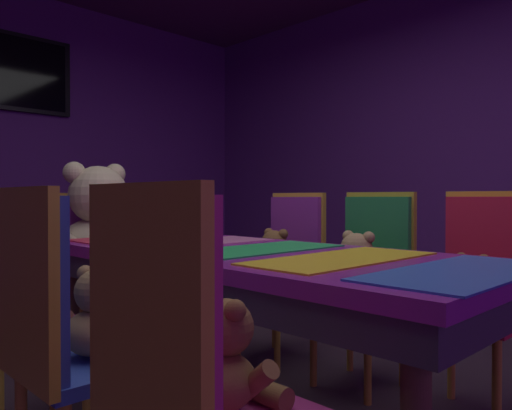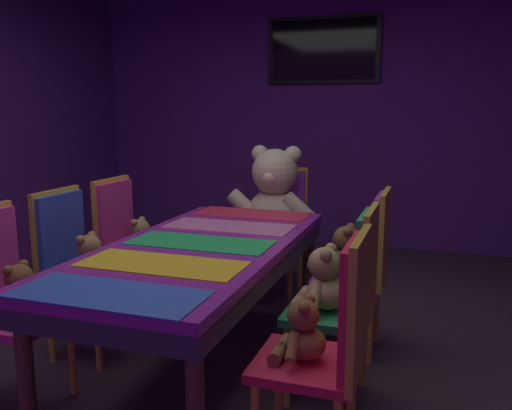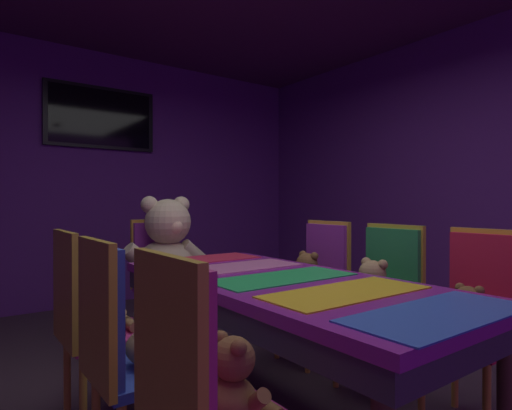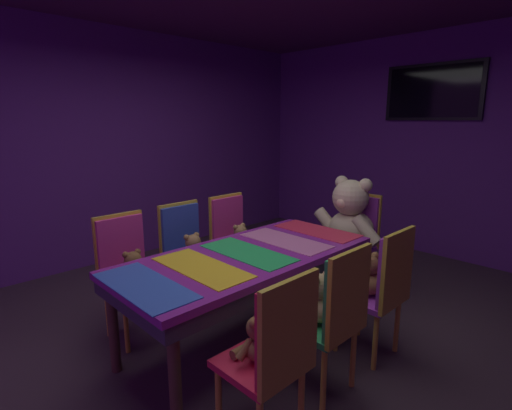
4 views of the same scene
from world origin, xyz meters
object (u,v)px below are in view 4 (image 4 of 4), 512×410
(chair_left_0, at_px, (125,262))
(chair_right_2, at_px, (386,282))
(banquet_table, at_px, (248,264))
(teddy_left_2, at_px, (241,239))
(chair_right_0, at_px, (277,347))
(chair_left_1, at_px, (184,246))
(teddy_right_2, at_px, (367,277))
(teddy_left_1, at_px, (193,251))
(king_teddy_bear, at_px, (349,219))
(wall_tv, at_px, (433,92))
(teddy_right_1, at_px, (317,300))
(teddy_right_0, at_px, (258,341))
(chair_right_1, at_px, (337,309))
(throne_chair, at_px, (357,231))
(chair_left_2, at_px, (231,234))
(teddy_left_0, at_px, (134,270))

(chair_left_0, relative_size, chair_right_2, 1.00)
(banquet_table, xyz_separation_m, teddy_left_2, (-0.69, 0.55, -0.08))
(teddy_left_2, xyz_separation_m, chair_right_0, (1.54, -1.13, 0.02))
(chair_left_1, height_order, teddy_right_2, chair_left_1)
(chair_left_0, xyz_separation_m, teddy_left_1, (0.12, 0.58, -0.02))
(teddy_right_2, relative_size, king_teddy_bear, 0.44)
(chair_left_0, height_order, chair_left_1, same)
(chair_right_0, height_order, teddy_right_2, chair_right_0)
(wall_tv, bearing_deg, teddy_left_1, -102.65)
(banquet_table, height_order, teddy_right_1, teddy_right_1)
(chair_right_0, bearing_deg, chair_left_1, -18.95)
(banquet_table, xyz_separation_m, teddy_right_0, (0.70, -0.58, -0.08))
(chair_right_1, height_order, throne_chair, same)
(teddy_right_2, xyz_separation_m, throne_chair, (-0.68, 0.98, 0.00))
(wall_tv, bearing_deg, chair_right_2, -71.96)
(chair_left_1, distance_m, throne_chair, 1.76)
(teddy_right_0, bearing_deg, throne_chair, -71.73)
(teddy_left_1, xyz_separation_m, teddy_right_2, (1.38, 0.56, 0.01))
(chair_right_2, bearing_deg, teddy_left_1, 20.25)
(chair_left_2, bearing_deg, chair_left_0, -89.15)
(banquet_table, relative_size, teddy_left_0, 7.08)
(teddy_right_0, height_order, king_teddy_bear, king_teddy_bear)
(teddy_left_2, bearing_deg, throne_chair, 55.09)
(teddy_right_1, bearing_deg, teddy_right_2, -91.24)
(chair_right_1, height_order, teddy_right_2, chair_right_1)
(banquet_table, bearing_deg, chair_right_2, 34.01)
(chair_left_0, distance_m, king_teddy_bear, 2.12)
(teddy_right_1, bearing_deg, chair_left_2, -20.92)
(chair_right_2, distance_m, teddy_right_2, 0.15)
(king_teddy_bear, xyz_separation_m, wall_tv, (-0.00, 1.74, 1.29))
(chair_left_2, bearing_deg, chair_right_2, 0.25)
(teddy_left_0, height_order, king_teddy_bear, king_teddy_bear)
(teddy_left_1, distance_m, chair_right_2, 1.63)
(chair_left_0, distance_m, teddy_right_0, 1.52)
(chair_left_1, relative_size, teddy_left_2, 3.51)
(chair_left_2, xyz_separation_m, chair_right_2, (1.66, 0.01, 0.00))
(chair_right_1, bearing_deg, chair_right_2, -91.14)
(teddy_left_1, bearing_deg, chair_left_0, -101.67)
(banquet_table, height_order, chair_left_1, chair_left_1)
(teddy_left_0, bearing_deg, throne_chair, 72.39)
(chair_right_1, xyz_separation_m, wall_tv, (-0.82, 3.13, 1.45))
(chair_right_0, bearing_deg, teddy_right_2, -82.04)
(chair_left_2, xyz_separation_m, chair_right_0, (1.68, -1.13, 0.00))
(teddy_left_1, xyz_separation_m, chair_right_0, (1.54, -0.58, 0.02))
(teddy_left_1, distance_m, teddy_right_0, 1.51)
(chair_left_0, bearing_deg, teddy_left_1, 78.33)
(chair_right_2, bearing_deg, chair_left_0, 34.71)
(teddy_right_1, relative_size, throne_chair, 0.35)
(teddy_left_0, distance_m, teddy_right_2, 1.77)
(teddy_right_2, bearing_deg, king_teddy_bear, -49.82)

